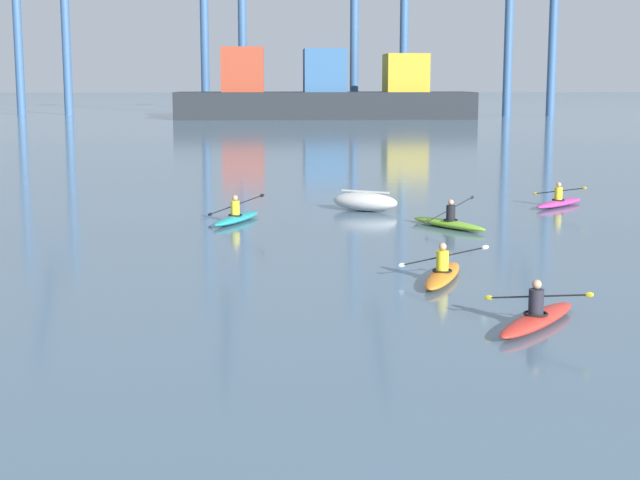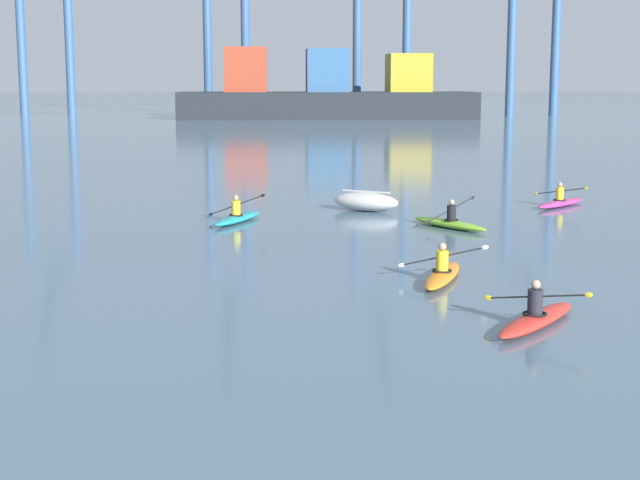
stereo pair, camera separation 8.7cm
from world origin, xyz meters
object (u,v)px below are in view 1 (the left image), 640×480
object	(u,v)px
kayak_lime	(449,223)
container_barge	(323,95)
capsized_dinghy	(365,202)
kayak_red	(537,317)
kayak_teal	(236,217)
kayak_magenta	(559,202)
kayak_orange	(443,274)

from	to	relation	value
kayak_lime	container_barge	bearing A→B (deg)	89.29
capsized_dinghy	kayak_red	distance (m)	17.44
kayak_teal	kayak_red	bearing A→B (deg)	-66.30
kayak_red	kayak_magenta	xyz separation A→B (m)	(5.93, 18.23, -0.00)
kayak_lime	kayak_magenta	world-z (taller)	kayak_lime
kayak_red	kayak_teal	world-z (taller)	kayak_teal
capsized_dinghy	kayak_red	bearing A→B (deg)	-84.39
kayak_magenta	kayak_lime	bearing A→B (deg)	-135.42
container_barge	kayak_teal	xyz separation A→B (m)	(-8.22, -92.04, -2.88)
kayak_magenta	kayak_orange	bearing A→B (deg)	-117.04
container_barge	kayak_lime	distance (m)	93.68
container_barge	kayak_orange	bearing A→B (deg)	-91.63
kayak_red	kayak_teal	bearing A→B (deg)	113.70
kayak_magenta	kayak_red	bearing A→B (deg)	-108.02
container_barge	kayak_magenta	xyz separation A→B (m)	(4.12, -88.42, -2.88)
container_barge	kayak_orange	xyz separation A→B (m)	(-2.90, -102.17, -2.88)
container_barge	kayak_teal	bearing A→B (deg)	-95.11
kayak_lime	kayak_teal	xyz separation A→B (m)	(-7.06, 1.59, -0.00)
kayak_lime	kayak_red	bearing A→B (deg)	-92.84
capsized_dinghy	kayak_magenta	bearing A→B (deg)	6.50
capsized_dinghy	kayak_red	size ratio (longest dim) A/B	0.91
container_barge	kayak_red	xyz separation A→B (m)	(-1.81, -106.65, -2.88)
kayak_red	kayak_lime	world-z (taller)	kayak_lime
kayak_orange	kayak_magenta	world-z (taller)	kayak_orange
kayak_orange	kayak_red	world-z (taller)	kayak_orange
kayak_orange	kayak_magenta	xyz separation A→B (m)	(7.02, 13.75, -0.00)
kayak_orange	kayak_magenta	size ratio (longest dim) A/B	1.19
capsized_dinghy	kayak_magenta	size ratio (longest dim) A/B	0.98
kayak_orange	kayak_red	size ratio (longest dim) A/B	1.11
kayak_lime	kayak_teal	world-z (taller)	kayak_teal
capsized_dinghy	kayak_orange	world-z (taller)	kayak_orange
kayak_lime	capsized_dinghy	bearing A→B (deg)	118.45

